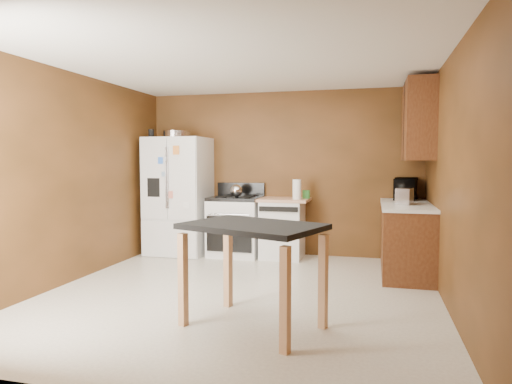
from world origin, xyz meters
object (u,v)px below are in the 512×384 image
at_px(microwave, 406,190).
at_px(island, 253,241).
at_px(toaster, 405,196).
at_px(kettle, 236,191).
at_px(refrigerator, 179,196).
at_px(roasting_pan, 176,134).
at_px(gas_range, 236,225).
at_px(green_canister, 306,194).
at_px(dishwasher, 282,228).
at_px(paper_towel, 297,189).
at_px(pen_cup, 151,133).

relative_size(microwave, island, 0.38).
xyz_separation_m(toaster, island, (-1.38, -2.21, -0.24)).
xyz_separation_m(kettle, refrigerator, (-0.93, -0.02, -0.09)).
height_order(kettle, island, kettle).
height_order(roasting_pan, gas_range, roasting_pan).
relative_size(microwave, refrigerator, 0.28).
bearing_deg(green_canister, kettle, -172.11).
bearing_deg(refrigerator, island, -55.01).
bearing_deg(refrigerator, toaster, -9.36).
xyz_separation_m(roasting_pan, dishwasher, (1.65, 0.08, -1.40)).
relative_size(green_canister, microwave, 0.24).
distance_m(roasting_pan, toaster, 3.49).
bearing_deg(paper_towel, toaster, -19.52).
bearing_deg(toaster, gas_range, -178.74).
bearing_deg(dishwasher, microwave, 3.23).
xyz_separation_m(kettle, green_canister, (1.04, 0.14, -0.04)).
relative_size(green_canister, toaster, 0.43).
bearing_deg(microwave, refrigerator, 102.92).
xyz_separation_m(paper_towel, island, (0.07, -2.73, -0.27)).
bearing_deg(dishwasher, green_canister, 12.77).
bearing_deg(roasting_pan, refrigerator, -6.16).
height_order(roasting_pan, paper_towel, roasting_pan).
distance_m(paper_towel, island, 2.74).
xyz_separation_m(paper_towel, green_canister, (0.11, 0.19, -0.08)).
bearing_deg(island, green_canister, 89.25).
height_order(pen_cup, toaster, pen_cup).
height_order(microwave, dishwasher, microwave).
relative_size(paper_towel, refrigerator, 0.16).
bearing_deg(island, dishwasher, 96.05).
height_order(gas_range, island, gas_range).
distance_m(refrigerator, gas_range, 1.01).
bearing_deg(paper_towel, island, -88.55).
distance_m(refrigerator, dishwasher, 1.69).
bearing_deg(microwave, pen_cup, 104.40).
distance_m(kettle, microwave, 2.44).
distance_m(paper_towel, gas_range, 1.11).
height_order(paper_towel, dishwasher, paper_towel).
relative_size(kettle, gas_range, 0.17).
distance_m(pen_cup, refrigerator, 1.05).
bearing_deg(pen_cup, dishwasher, 5.77).
height_order(kettle, gas_range, gas_range).
height_order(paper_towel, green_canister, paper_towel).
bearing_deg(toaster, roasting_pan, -173.90).
height_order(pen_cup, gas_range, pen_cup).
height_order(microwave, refrigerator, refrigerator).
bearing_deg(green_canister, toaster, -27.81).
height_order(green_canister, microwave, microwave).
distance_m(paper_towel, toaster, 1.54).
xyz_separation_m(refrigerator, island, (1.93, -2.76, -0.14)).
relative_size(kettle, island, 0.14).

